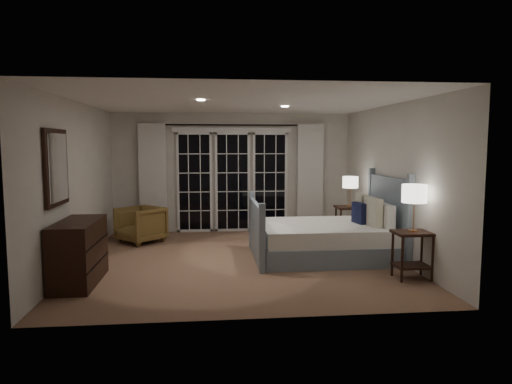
{
  "coord_description": "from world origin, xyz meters",
  "views": [
    {
      "loc": [
        -0.5,
        -7.16,
        1.85
      ],
      "look_at": [
        0.29,
        0.43,
        1.05
      ],
      "focal_mm": 32.0,
      "sensor_mm": 36.0,
      "label": 1
    }
  ],
  "objects": [
    {
      "name": "curtain_left",
      "position": [
        -1.65,
        2.38,
        1.15
      ],
      "size": [
        0.55,
        0.1,
        2.25
      ],
      "primitive_type": "cube",
      "color": "silver",
      "rests_on": "curtain_rod"
    },
    {
      "name": "curtain_rod",
      "position": [
        0.0,
        2.4,
        2.25
      ],
      "size": [
        3.5,
        0.03,
        0.03
      ],
      "primitive_type": "cylinder",
      "rotation": [
        0.0,
        1.57,
        0.0
      ],
      "color": "black",
      "rests_on": "wall_back"
    },
    {
      "name": "lamp_right",
      "position": [
        2.15,
        1.16,
        1.13
      ],
      "size": [
        0.29,
        0.29,
        0.57
      ],
      "color": "tan",
      "rests_on": "nightstand_right"
    },
    {
      "name": "armchair",
      "position": [
        -1.79,
        1.51,
        0.34
      ],
      "size": [
        1.04,
        1.04,
        0.68
      ],
      "primitive_type": "imported",
      "rotation": [
        0.0,
        0.0,
        -0.79
      ],
      "color": "brown",
      "rests_on": "floor"
    },
    {
      "name": "bed",
      "position": [
        1.42,
        0.03,
        0.33
      ],
      "size": [
        2.26,
        1.62,
        1.32
      ],
      "color": "slate",
      "rests_on": "floor"
    },
    {
      "name": "mirror",
      "position": [
        -2.47,
        -1.02,
        1.55
      ],
      "size": [
        0.05,
        0.85,
        1.0
      ],
      "color": "black",
      "rests_on": "wall_left"
    },
    {
      "name": "nightstand_right",
      "position": [
        2.15,
        1.16,
        0.45
      ],
      "size": [
        0.52,
        0.42,
        0.68
      ],
      "color": "black",
      "rests_on": "floor"
    },
    {
      "name": "lamp_left",
      "position": [
        2.28,
        -1.27,
        1.18
      ],
      "size": [
        0.34,
        0.34,
        0.65
      ],
      "color": "tan",
      "rests_on": "nightstand_left"
    },
    {
      "name": "downlight_a",
      "position": [
        0.8,
        0.6,
        2.49
      ],
      "size": [
        0.12,
        0.12,
        0.01
      ],
      "primitive_type": "cylinder",
      "color": "white",
      "rests_on": "ceiling"
    },
    {
      "name": "curtain_right",
      "position": [
        1.65,
        2.38,
        1.15
      ],
      "size": [
        0.55,
        0.1,
        2.25
      ],
      "primitive_type": "cube",
      "color": "silver",
      "rests_on": "curtain_rod"
    },
    {
      "name": "wall_right",
      "position": [
        2.5,
        0.0,
        1.25
      ],
      "size": [
        0.02,
        5.0,
        2.5
      ],
      "primitive_type": "cube",
      "color": "beige",
      "rests_on": "floor"
    },
    {
      "name": "dresser",
      "position": [
        -2.23,
        -1.02,
        0.42
      ],
      "size": [
        0.51,
        1.19,
        0.84
      ],
      "color": "black",
      "rests_on": "floor"
    },
    {
      "name": "nightstand_left",
      "position": [
        2.28,
        -1.27,
        0.44
      ],
      "size": [
        0.51,
        0.41,
        0.66
      ],
      "color": "black",
      "rests_on": "floor"
    },
    {
      "name": "floor",
      "position": [
        0.0,
        0.0,
        0.0
      ],
      "size": [
        5.0,
        5.0,
        0.0
      ],
      "primitive_type": "plane",
      "color": "#866148",
      "rests_on": "ground"
    },
    {
      "name": "wall_back",
      "position": [
        0.0,
        2.5,
        1.25
      ],
      "size": [
        5.0,
        0.02,
        2.5
      ],
      "primitive_type": "cube",
      "color": "beige",
      "rests_on": "floor"
    },
    {
      "name": "wall_left",
      "position": [
        -2.5,
        0.0,
        1.25
      ],
      "size": [
        0.02,
        5.0,
        2.5
      ],
      "primitive_type": "cube",
      "color": "beige",
      "rests_on": "floor"
    },
    {
      "name": "wall_front",
      "position": [
        0.0,
        -2.5,
        1.25
      ],
      "size": [
        5.0,
        0.02,
        2.5
      ],
      "primitive_type": "cube",
      "color": "beige",
      "rests_on": "floor"
    },
    {
      "name": "french_doors",
      "position": [
        0.0,
        2.46,
        1.09
      ],
      "size": [
        2.5,
        0.04,
        2.2
      ],
      "color": "black",
      "rests_on": "wall_back"
    },
    {
      "name": "downlight_b",
      "position": [
        -0.6,
        -0.4,
        2.49
      ],
      "size": [
        0.12,
        0.12,
        0.01
      ],
      "primitive_type": "cylinder",
      "color": "white",
      "rests_on": "ceiling"
    },
    {
      "name": "ceiling",
      "position": [
        0.0,
        0.0,
        2.5
      ],
      "size": [
        5.0,
        5.0,
        0.0
      ],
      "primitive_type": "plane",
      "rotation": [
        3.14,
        0.0,
        0.0
      ],
      "color": "white",
      "rests_on": "wall_back"
    }
  ]
}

